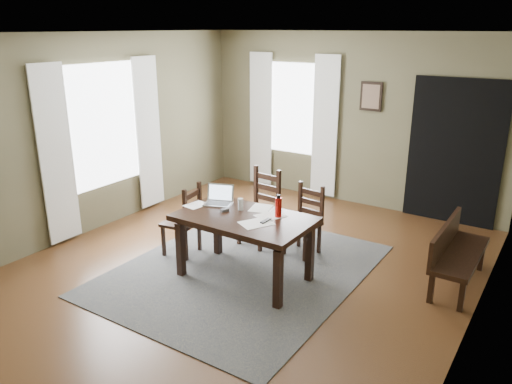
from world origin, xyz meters
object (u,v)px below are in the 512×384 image
Objects in this scene: chair_end at (184,221)px; chair_back_left at (260,208)px; dining_table at (244,224)px; laptop at (219,199)px; water_bottle at (278,207)px; chair_back_right at (305,221)px; bench at (455,249)px.

chair_back_left is (0.61, 0.82, 0.04)m from chair_end.
laptop is (-0.49, 0.20, 0.15)m from dining_table.
chair_end is 1.02m from chair_back_left.
water_bottle is (0.82, -0.00, 0.06)m from laptop.
chair_end reaches higher than dining_table.
water_bottle is at bearing -40.85° from chair_back_left.
dining_table is 1.03m from chair_back_right.
dining_table is 1.63× the size of chair_end.
chair_back_left is at bearing 112.36° from dining_table.
laptop is (-0.75, -0.77, 0.38)m from chair_back_right.
dining_table is at bearing -62.16° from chair_back_left.
chair_end is at bearing 169.12° from laptop.
water_bottle reaches higher than dining_table.
chair_end is (-0.99, 0.11, -0.21)m from dining_table.
dining_table is 1.02m from chair_end.
laptop reaches higher than dining_table.
water_bottle reaches higher than chair_end.
water_bottle reaches higher than chair_back_left.
chair_end is 0.73× the size of bench.
chair_back_left is 2.57× the size of laptop.
laptop reaches higher than chair_end.
chair_end is 1.51m from chair_back_right.
chair_back_right is 0.90m from water_bottle.
chair_back_left is at bearing 134.46° from chair_end.
chair_back_right is 3.44× the size of water_bottle.
chair_end is 1.38m from water_bottle.
chair_back_right is at bearing 95.07° from water_bottle.
water_bottle is (-1.70, -0.97, 0.46)m from bench.
bench is 3.23× the size of laptop.
dining_table is 0.43m from water_bottle.
chair_back_right is 2.28× the size of laptop.
dining_table is at bearing 74.37° from chair_end.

